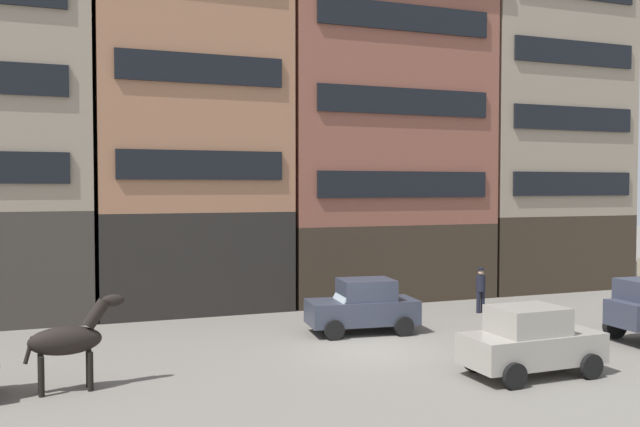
# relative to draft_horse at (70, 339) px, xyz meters

# --- Properties ---
(ground_plane) EXTENTS (120.00, 120.00, 0.00)m
(ground_plane) POSITION_rel_draft_horse_xyz_m (8.54, 1.11, -1.27)
(ground_plane) COLOR slate
(building_center_left) EXTENTS (7.94, 7.45, 15.29)m
(building_center_left) POSITION_rel_draft_horse_xyz_m (4.70, 11.52, 6.42)
(building_center_left) COLOR black
(building_center_left) RESTS_ON ground_plane
(building_center_right) EXTENTS (9.87, 7.45, 14.27)m
(building_center_right) POSITION_rel_draft_horse_xyz_m (13.26, 11.52, 5.90)
(building_center_right) COLOR #33281E
(building_center_right) RESTS_ON ground_plane
(building_far_right) EXTENTS (8.40, 7.45, 16.24)m
(building_far_right) POSITION_rel_draft_horse_xyz_m (22.04, 11.51, 6.89)
(building_far_right) COLOR #33281E
(building_far_right) RESTS_ON ground_plane
(draft_horse) EXTENTS (2.35, 0.73, 2.30)m
(draft_horse) POSITION_rel_draft_horse_xyz_m (0.00, 0.00, 0.00)
(draft_horse) COLOR black
(draft_horse) RESTS_ON ground_plane
(sedan_dark) EXTENTS (3.73, 1.92, 1.83)m
(sedan_dark) POSITION_rel_draft_horse_xyz_m (11.34, -2.77, -0.36)
(sedan_dark) COLOR gray
(sedan_dark) RESTS_ON ground_plane
(sedan_parked_curb) EXTENTS (3.85, 2.19, 1.83)m
(sedan_parked_curb) POSITION_rel_draft_horse_xyz_m (9.33, 3.51, -0.36)
(sedan_parked_curb) COLOR #333847
(sedan_parked_curb) RESTS_ON ground_plane
(pedestrian_officer) EXTENTS (0.46, 0.46, 1.79)m
(pedestrian_officer) POSITION_rel_draft_horse_xyz_m (15.16, 5.21, -0.29)
(pedestrian_officer) COLOR black
(pedestrian_officer) RESTS_ON ground_plane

